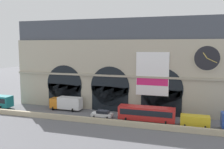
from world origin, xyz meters
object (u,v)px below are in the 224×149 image
box_truck_midwest (66,103)px  bus_mideast (146,113)px  car_center (102,114)px  van_east (195,120)px

box_truck_midwest → bus_mideast: (19.30, -3.47, 0.08)m
car_center → bus_mideast: bearing=-1.7°
van_east → bus_mideast: bearing=179.1°
box_truck_midwest → van_east: (28.36, -3.62, -0.45)m
bus_mideast → car_center: bearing=178.3°
bus_mideast → van_east: size_ratio=2.12×
box_truck_midwest → van_east: bearing=-7.3°
bus_mideast → van_east: (9.06, -0.15, -0.54)m
car_center → van_east: bearing=-1.3°
car_center → box_truck_midwest: bearing=162.3°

